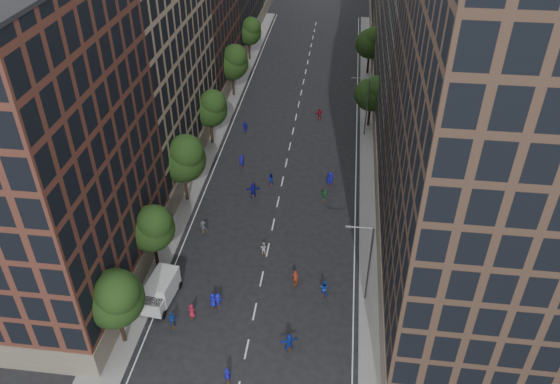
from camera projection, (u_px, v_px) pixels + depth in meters
The scene contains 37 objects.
ground at pixel (289, 148), 77.82m from camera, with size 240.00×240.00×0.00m, color black.
sidewalk_left at pixel (218, 118), 85.04m from camera, with size 4.00×105.00×0.15m, color slate.
sidewalk_right at pixel (373, 127), 82.64m from camera, with size 4.00×105.00×0.15m, color slate.
bldg_left_a at pixel (39, 156), 47.58m from camera, with size 14.00×22.00×30.00m, color #52291F.
bldg_left_b at pixel (130, 38), 65.81m from camera, with size 14.00×26.00×34.00m, color #937B60.
bldg_left_c at pixel (183, 6), 86.14m from camera, with size 14.00×20.00×28.00m, color #52291F.
bldg_right_a at pixel (486, 130), 45.27m from camera, with size 14.00×30.00×36.00m, color #443024.
bldg_right_b at pixel (442, 30), 69.58m from camera, with size 14.00×28.00×33.00m, color #5D574C.
tree_left_0 at pixel (115, 297), 46.25m from camera, with size 5.20×5.20×8.83m.
tree_left_1 at pixel (152, 227), 54.57m from camera, with size 4.80×4.80×8.21m.
tree_left_2 at pixel (184, 157), 63.78m from camera, with size 5.60×5.60×9.45m.
tree_left_3 at pixel (211, 107), 75.43m from camera, with size 5.00×5.00×8.58m.
tree_left_4 at pixel (233, 61), 88.18m from camera, with size 5.40×5.40×9.08m.
tree_left_5 at pixel (249, 31), 101.37m from camera, with size 4.80×4.80×8.33m.
tree_right_a at pixel (373, 92), 79.76m from camera, with size 5.00×5.00×8.39m.
tree_right_b at pixel (371, 42), 95.73m from camera, with size 5.20×5.20×8.83m.
streetlamp_near at pixel (367, 260), 51.16m from camera, with size 2.64×0.22×9.06m.
streetlamp_far at pixel (366, 104), 77.83m from camera, with size 2.64×0.22×9.06m.
cargo_van at pixel (161, 290), 53.16m from camera, with size 2.88×5.21×2.66m.
skater_0 at pixel (213, 300), 52.90m from camera, with size 0.77×0.50×1.58m, color #1415A2.
skater_1 at pixel (227, 375), 45.92m from camera, with size 0.61×0.40×1.67m, color #131292.
skater_2 at pixel (324, 288), 54.09m from camera, with size 0.86×0.67×1.77m, color #1638BA.
skater_3 at pixel (218, 300), 52.91m from camera, with size 1.00×0.58×1.55m, color #1516B0.
skater_4 at pixel (172, 320), 50.84m from camera, with size 0.98×0.41×1.68m, color navy.
skater_5 at pixel (289, 342), 48.61m from camera, with size 1.71×0.54×1.84m, color #142DA6.
skater_6 at pixel (192, 311), 51.80m from camera, with size 0.75×0.49×1.53m, color maroon.
skater_7 at pixel (295, 278), 55.24m from camera, with size 0.66×0.43×1.80m, color maroon.
skater_8 at pixel (264, 248), 59.14m from camera, with size 0.74×0.57×1.52m, color beige.
skater_9 at pixel (203, 227), 61.99m from camera, with size 1.03×0.59×1.59m, color #444248.
skater_10 at pixel (325, 195), 67.02m from camera, with size 0.96×0.40×1.65m, color #217138.
skater_11 at pixel (253, 191), 67.60m from camera, with size 1.79×0.57×1.93m, color #16139B.
skater_12 at pixel (329, 178), 70.13m from camera, with size 0.76×0.49×1.55m, color #14118D.
skater_13 at pixel (241, 161), 73.18m from camera, with size 0.70×0.46×1.91m, color #1A15B0.
skater_14 at pixel (271, 179), 69.92m from camera, with size 0.80×0.62×1.64m, color #121C98.
skater_15 at pixel (331, 179), 69.90m from camera, with size 1.13×0.65×1.75m, color #141296.
skater_16 at pixel (245, 127), 80.97m from camera, with size 1.06×0.44×1.81m, color #1815AB.
skater_17 at pixel (319, 114), 84.61m from camera, with size 1.58×0.50×1.70m, color maroon.
Camera 1 is at (6.88, -26.67, 40.06)m, focal length 35.00 mm.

